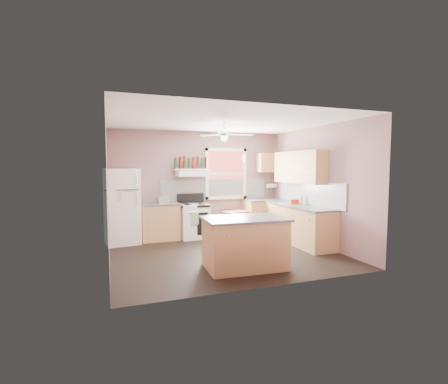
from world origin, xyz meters
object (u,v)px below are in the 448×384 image
object	(u,v)px
island	(245,244)
refrigerator	(122,206)
cart	(236,223)
toaster	(163,200)
stove	(193,221)

from	to	relation	value
island	refrigerator	bearing A→B (deg)	129.56
cart	toaster	bearing A→B (deg)	160.37
refrigerator	cart	xyz separation A→B (m)	(2.86, 0.03, -0.56)
refrigerator	cart	bearing A→B (deg)	-6.28
cart	island	xyz separation A→B (m)	(-0.89, -2.67, 0.12)
refrigerator	stove	size ratio (longest dim) A/B	2.03
stove	refrigerator	bearing A→B (deg)	177.26
cart	refrigerator	bearing A→B (deg)	162.79
stove	cart	world-z (taller)	stove
refrigerator	toaster	size ratio (longest dim) A/B	6.24
refrigerator	toaster	distance (m)	0.97
refrigerator	toaster	world-z (taller)	refrigerator
stove	island	distance (m)	2.67
toaster	island	bearing A→B (deg)	-87.18
refrigerator	island	xyz separation A→B (m)	(1.96, -2.64, -0.44)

